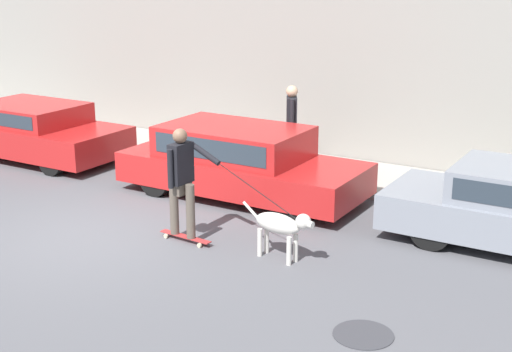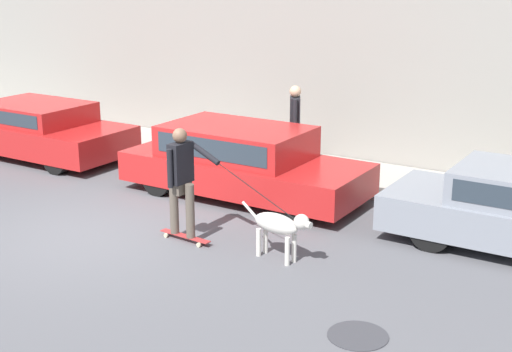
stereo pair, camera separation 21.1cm
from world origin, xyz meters
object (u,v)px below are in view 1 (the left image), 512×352
(skateboarder, at_px, (182,178))
(pedestrian_with_bag, at_px, (292,123))
(parked_car_1, at_px, (240,162))
(dog, at_px, (281,225))
(parked_car_0, at_px, (35,131))

(skateboarder, xyz_separation_m, pedestrian_with_bag, (-0.22, 3.89, 0.08))
(parked_car_1, xyz_separation_m, dog, (2.08, -2.22, -0.11))
(dog, bearing_deg, pedestrian_with_bag, 124.72)
(parked_car_1, bearing_deg, pedestrian_with_bag, 81.40)
(parked_car_0, height_order, skateboarder, skateboarder)
(parked_car_0, distance_m, pedestrian_with_bag, 5.71)
(dog, relative_size, skateboarder, 0.51)
(parked_car_1, distance_m, dog, 3.04)
(parked_car_0, distance_m, parked_car_1, 5.24)
(parked_car_1, height_order, pedestrian_with_bag, pedestrian_with_bag)
(parked_car_1, xyz_separation_m, skateboarder, (0.45, -2.34, 0.37))
(parked_car_0, relative_size, pedestrian_with_bag, 2.40)
(pedestrian_with_bag, bearing_deg, dog, 86.68)
(parked_car_1, xyz_separation_m, pedestrian_with_bag, (0.23, 1.55, 0.46))
(dog, xyz_separation_m, skateboarder, (-1.63, -0.12, 0.48))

